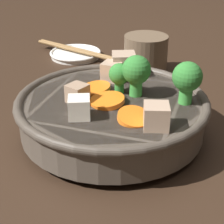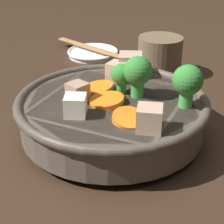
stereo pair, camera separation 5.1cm
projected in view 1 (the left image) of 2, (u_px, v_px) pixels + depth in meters
name	position (u px, v px, depth m)	size (l,w,h in m)	color
ground_plane	(112.00, 135.00, 0.53)	(3.00, 3.00, 0.00)	black
stirfry_bowl	(113.00, 110.00, 0.51)	(0.26, 0.26, 0.11)	#51473D
side_saucer	(76.00, 54.00, 0.81)	(0.11, 0.11, 0.01)	white
dark_mug	(146.00, 54.00, 0.72)	(0.10, 0.08, 0.07)	brown
chopsticks_pair	(75.00, 50.00, 0.81)	(0.03, 0.21, 0.01)	olive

